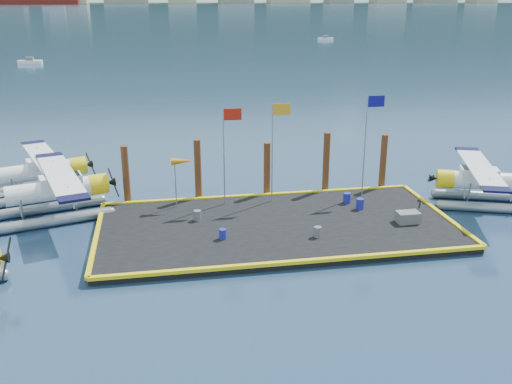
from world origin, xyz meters
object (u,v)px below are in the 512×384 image
(drum_3, at_px, (223,234))
(piling_3, at_px, (326,164))
(piling_1, at_px, (198,172))
(piling_4, at_px, (383,164))
(crate, at_px, (408,217))
(seaplane_b, at_px, (55,193))
(flagpole_blue, at_px, (369,131))
(piling_0, at_px, (126,177))
(drum_2, at_px, (360,204))
(drum_4, at_px, (347,198))
(windsock, at_px, (182,162))
(drum_1, at_px, (318,232))
(piling_2, at_px, (267,171))
(seaplane_c, at_px, (40,174))
(flagpole_red, at_px, (227,142))
(drum_0, at_px, (197,215))
(flagpole_yellow, at_px, (276,138))
(seaplane_d, at_px, (485,183))

(drum_3, bearing_deg, piling_3, 41.83)
(piling_1, relative_size, piling_4, 1.05)
(crate, relative_size, piling_4, 0.32)
(seaplane_b, height_order, flagpole_blue, flagpole_blue)
(flagpole_blue, bearing_deg, piling_1, 171.49)
(drum_3, xyz_separation_m, piling_3, (7.79, 6.97, 1.47))
(piling_0, height_order, piling_3, piling_3)
(drum_2, bearing_deg, piling_4, 52.91)
(drum_4, relative_size, crate, 0.52)
(drum_3, distance_m, windsock, 6.20)
(drum_1, relative_size, drum_3, 1.04)
(drum_3, height_order, piling_2, piling_2)
(seaplane_c, distance_m, drum_3, 14.97)
(flagpole_red, distance_m, windsock, 2.97)
(seaplane_c, relative_size, piling_3, 2.29)
(piling_3, relative_size, piling_4, 1.07)
(drum_2, bearing_deg, piling_0, 164.22)
(seaplane_b, relative_size, drum_1, 17.89)
(crate, xyz_separation_m, flagpole_red, (-9.76, 4.91, 3.68))
(drum_1, height_order, piling_2, piling_2)
(piling_3, bearing_deg, crate, -65.54)
(drum_0, bearing_deg, seaplane_c, 143.66)
(drum_0, xyz_separation_m, flagpole_blue, (11.10, 2.46, 3.99))
(crate, bearing_deg, piling_2, 136.92)
(drum_1, xyz_separation_m, flagpole_yellow, (-1.09, 6.01, 3.82))
(seaplane_c, height_order, seaplane_d, seaplane_c)
(crate, bearing_deg, seaplane_c, 155.94)
(drum_2, relative_size, flagpole_yellow, 0.11)
(piling_2, bearing_deg, piling_1, 180.00)
(piling_1, bearing_deg, seaplane_b, -171.87)
(drum_4, height_order, piling_0, piling_0)
(drum_3, relative_size, piling_3, 0.13)
(drum_0, bearing_deg, flagpole_yellow, 25.68)
(drum_3, relative_size, piling_0, 0.14)
(drum_1, relative_size, flagpole_blue, 0.09)
(drum_3, bearing_deg, drum_0, 110.89)
(seaplane_b, relative_size, piling_4, 2.58)
(drum_0, height_order, drum_1, drum_0)
(seaplane_b, relative_size, piling_3, 2.40)
(seaplane_c, height_order, drum_0, seaplane_c)
(windsock, height_order, piling_0, piling_0)
(seaplane_b, xyz_separation_m, drum_1, (14.45, -6.37, -0.91))
(piling_1, bearing_deg, flagpole_blue, -8.51)
(drum_0, bearing_deg, seaplane_b, 161.14)
(drum_1, bearing_deg, flagpole_blue, 50.76)
(seaplane_b, height_order, piling_1, piling_1)
(flagpole_blue, xyz_separation_m, piling_4, (1.80, 1.60, -2.69))
(drum_3, distance_m, piling_0, 8.80)
(flagpole_red, relative_size, flagpole_yellow, 0.97)
(flagpole_blue, bearing_deg, piling_3, 143.93)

